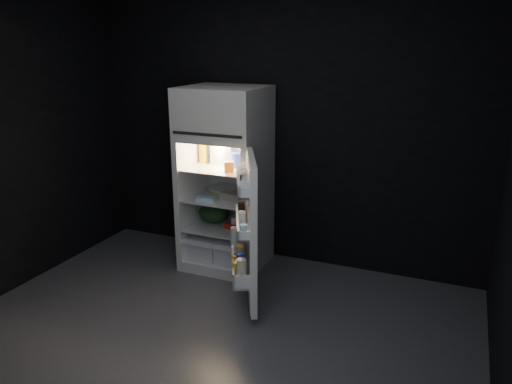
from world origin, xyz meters
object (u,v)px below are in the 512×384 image
at_px(refrigerator, 226,173).
at_px(milk_jug, 220,152).
at_px(fridge_door, 248,232).
at_px(yogurt_tray, 240,227).
at_px(egg_carton, 235,197).

xyz_separation_m(refrigerator, milk_jug, (-0.07, 0.03, 0.19)).
distance_m(fridge_door, yogurt_tray, 0.75).
relative_size(refrigerator, fridge_door, 1.46).
xyz_separation_m(fridge_door, milk_jug, (-0.61, 0.74, 0.47)).
distance_m(egg_carton, yogurt_tray, 0.31).
bearing_deg(milk_jug, refrigerator, -10.80).
xyz_separation_m(egg_carton, yogurt_tray, (0.04, 0.03, -0.31)).
height_order(fridge_door, yogurt_tray, fridge_door).
distance_m(refrigerator, egg_carton, 0.27).
relative_size(milk_jug, yogurt_tray, 0.83).
bearing_deg(milk_jug, yogurt_tray, -13.18).
bearing_deg(refrigerator, egg_carton, -40.01).
bearing_deg(refrigerator, fridge_door, -52.81).
bearing_deg(fridge_door, yogurt_tray, 119.76).
bearing_deg(refrigerator, yogurt_tray, -25.99).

